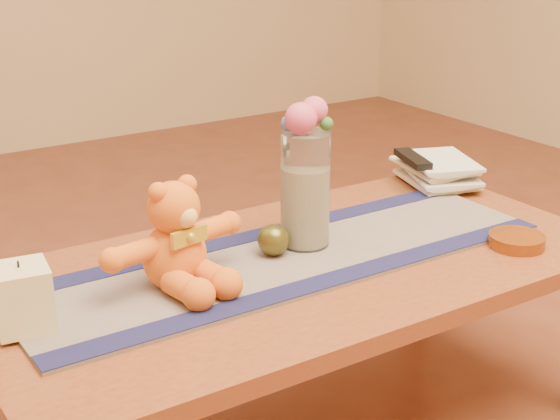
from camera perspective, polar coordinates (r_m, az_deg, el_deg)
coffee_table_top at (r=1.81m, az=1.33°, el=-4.15°), size 1.40×0.70×0.04m
table_leg_br at (r=2.48m, az=9.78°, el=-3.15°), size 0.07×0.07×0.41m
persian_runner at (r=1.81m, az=0.50°, el=-3.38°), size 1.20×0.35×0.01m
runner_border_near at (r=1.70m, az=3.22°, el=-4.86°), size 1.20×0.06×0.00m
runner_border_far at (r=1.92m, az=-1.90°, el=-1.78°), size 1.20×0.06×0.00m
teddy_bear at (r=1.66m, az=-7.32°, el=-1.70°), size 0.35×0.30×0.21m
pillar_candle at (r=1.56m, az=-17.31°, el=-5.77°), size 0.11×0.11×0.12m
candle_wick at (r=1.54m, az=-17.56°, el=-3.58°), size 0.00×0.00×0.01m
glass_vase at (r=1.83m, az=1.74°, el=1.42°), size 0.11×0.11×0.26m
potpourri_fill at (r=1.84m, az=1.73°, el=0.28°), size 0.09×0.09×0.18m
rose_left at (r=1.77m, az=1.45°, el=6.29°), size 0.07×0.07×0.07m
rose_right at (r=1.80m, az=2.37°, el=6.89°), size 0.06×0.06×0.06m
blue_flower_back at (r=1.82m, az=1.42°, el=6.49°), size 0.04×0.04×0.04m
blue_flower_side at (r=1.79m, az=0.63°, el=5.98°), size 0.04×0.04×0.04m
leaf_sprig at (r=1.80m, az=3.21°, el=5.95°), size 0.03×0.03×0.03m
bronze_ball at (r=1.80m, az=-0.45°, el=-2.07°), size 0.09×0.09×0.07m
book_bottom at (r=2.30m, az=8.91°, el=1.79°), size 0.22×0.26×0.02m
book_lower at (r=2.29m, az=9.09°, el=2.22°), size 0.24×0.27×0.02m
book_upper at (r=2.28m, az=8.79°, el=2.71°), size 0.21×0.25×0.02m
book_top at (r=2.28m, az=9.10°, el=3.14°), size 0.23×0.27×0.02m
tv_remote at (r=2.26m, az=9.11°, el=3.50°), size 0.09×0.17×0.02m
amber_dish at (r=1.95m, az=15.96°, el=-2.04°), size 0.15×0.15×0.03m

